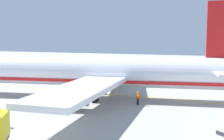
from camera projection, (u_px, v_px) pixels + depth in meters
name	position (u px, v px, depth m)	size (l,w,h in m)	color
airliner_foreground	(92.00, 72.00, 35.66)	(34.42, 41.37, 11.90)	white
crew_marshaller	(0.00, 115.00, 24.09)	(0.53, 0.45, 1.72)	#191E33
crew_loader_left	(138.00, 97.00, 32.11)	(0.38, 0.59, 1.64)	#191E33
apron_guide_line	(133.00, 96.00, 37.16)	(0.30, 60.00, 0.01)	yellow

